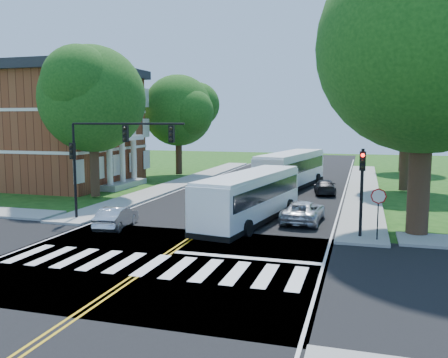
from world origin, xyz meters
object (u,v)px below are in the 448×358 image
at_px(bus_lead, 251,196).
at_px(dark_sedan, 325,187).
at_px(signal_ne, 362,181).
at_px(bus_follow, 291,169).
at_px(signal_nw, 109,148).
at_px(hatchback, 116,217).
at_px(suv, 303,211).

relative_size(bus_lead, dark_sedan, 2.82).
bearing_deg(signal_ne, bus_follow, 109.44).
height_order(signal_nw, hatchback, signal_nw).
distance_m(signal_ne, suv, 5.11).
xyz_separation_m(signal_nw, bus_follow, (8.07, 16.97, -2.70)).
distance_m(signal_nw, bus_lead, 8.68).
bearing_deg(suv, bus_follow, -76.19).
relative_size(suv, dark_sedan, 1.13).
distance_m(bus_lead, hatchback, 7.73).
bearing_deg(hatchback, signal_nw, -56.95).
distance_m(signal_nw, dark_sedan, 18.72).
relative_size(bus_lead, hatchback, 3.08).
bearing_deg(signal_ne, hatchback, -174.17).
relative_size(bus_follow, suv, 2.72).
bearing_deg(bus_follow, suv, 110.54).
bearing_deg(suv, dark_sedan, -89.22).
bearing_deg(bus_follow, bus_lead, 98.42).
relative_size(signal_ne, hatchback, 1.19).
bearing_deg(bus_follow, dark_sedan, 151.14).
height_order(bus_lead, dark_sedan, bus_lead).
distance_m(signal_ne, bus_lead, 6.78).
distance_m(hatchback, dark_sedan, 18.76).
height_order(suv, dark_sedan, suv).
relative_size(signal_nw, bus_follow, 0.57).
height_order(signal_nw, bus_lead, signal_nw).
xyz_separation_m(bus_follow, suv, (2.74, -13.76, -1.03)).
bearing_deg(suv, signal_ne, 137.92).
bearing_deg(signal_nw, bus_follow, 64.56).
xyz_separation_m(bus_lead, bus_follow, (0.21, 14.60, 0.15)).
xyz_separation_m(signal_ne, bus_follow, (-5.98, 16.96, -1.28)).
relative_size(bus_follow, hatchback, 3.38).
relative_size(bus_follow, dark_sedan, 3.09).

